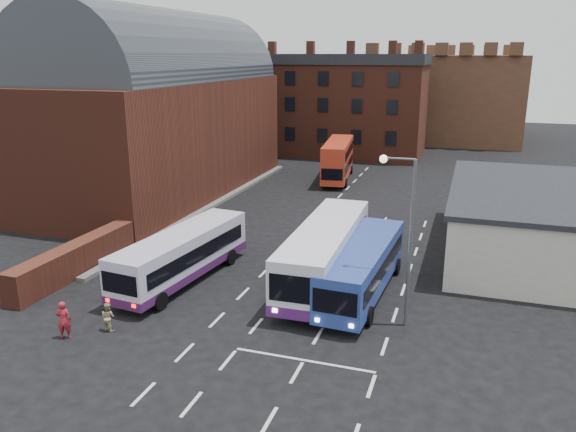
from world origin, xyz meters
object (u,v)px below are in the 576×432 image
(pedestrian_beige, at_px, (108,317))
(bus_white_outbound, at_px, (182,253))
(bus_red_double, at_px, (338,160))
(bus_blue, at_px, (363,266))
(pedestrian_red, at_px, (64,320))
(bus_white_inbound, at_px, (325,249))
(street_lamp, at_px, (405,227))

(pedestrian_beige, bearing_deg, bus_white_outbound, -84.64)
(bus_red_double, bearing_deg, bus_blue, 98.68)
(bus_blue, distance_m, pedestrian_red, 14.62)
(bus_white_outbound, xyz_separation_m, pedestrian_red, (-1.80, -7.58, -0.76))
(pedestrian_red, relative_size, pedestrian_beige, 1.30)
(bus_white_inbound, height_order, bus_red_double, bus_red_double)
(pedestrian_beige, bearing_deg, street_lamp, -150.42)
(bus_white_outbound, bearing_deg, bus_white_inbound, 22.55)
(bus_white_inbound, relative_size, bus_red_double, 1.20)
(bus_white_outbound, distance_m, bus_white_inbound, 7.90)
(bus_white_outbound, relative_size, pedestrian_beige, 7.68)
(bus_white_inbound, relative_size, street_lamp, 1.50)
(bus_white_inbound, bearing_deg, pedestrian_red, 44.95)
(bus_blue, xyz_separation_m, pedestrian_red, (-11.67, -8.78, -0.75))
(bus_white_outbound, distance_m, street_lamp, 12.70)
(bus_white_outbound, xyz_separation_m, bus_red_double, (2.13, 27.93, 0.44))
(bus_white_outbound, height_order, bus_blue, bus_white_outbound)
(bus_blue, bearing_deg, bus_red_double, -70.84)
(bus_red_double, relative_size, street_lamp, 1.26)
(bus_white_inbound, distance_m, bus_blue, 2.54)
(bus_blue, distance_m, pedestrian_beige, 12.78)
(bus_blue, relative_size, pedestrian_beige, 7.56)
(bus_white_outbound, distance_m, bus_blue, 9.95)
(street_lamp, xyz_separation_m, pedestrian_beige, (-12.58, -4.76, -4.14))
(bus_blue, relative_size, street_lamp, 1.28)
(bus_white_outbound, height_order, pedestrian_beige, bus_white_outbound)
(bus_white_outbound, xyz_separation_m, street_lamp, (12.20, -1.60, 3.17))
(pedestrian_red, xyz_separation_m, pedestrian_beige, (1.41, 1.23, -0.21))
(street_lamp, height_order, pedestrian_red, street_lamp)
(bus_white_inbound, relative_size, pedestrian_beige, 8.85)
(bus_white_inbound, xyz_separation_m, pedestrian_red, (-9.37, -9.81, -1.04))
(pedestrian_red, bearing_deg, pedestrian_beige, -161.58)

